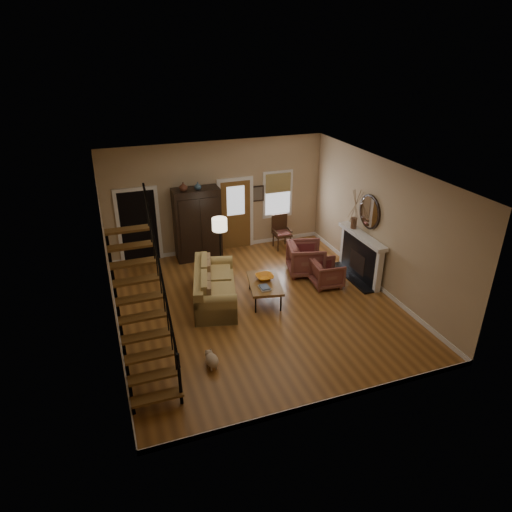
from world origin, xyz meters
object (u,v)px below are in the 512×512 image
object	(u,v)px
coffee_table	(265,291)
armchair_left	(327,273)
floor_lamp	(220,249)
armoire	(197,224)
side_chair	(282,232)
sofa	(215,286)
armchair_right	(306,259)

from	to	relation	value
coffee_table	armchair_left	distance (m)	1.78
coffee_table	floor_lamp	world-z (taller)	floor_lamp
armoire	side_chair	xyz separation A→B (m)	(2.55, -0.20, -0.54)
sofa	floor_lamp	xyz separation A→B (m)	(0.47, 1.13, 0.44)
coffee_table	floor_lamp	xyz separation A→B (m)	(-0.69, 1.48, 0.61)
armoire	floor_lamp	bearing A→B (deg)	-79.16
armoire	sofa	xyz separation A→B (m)	(-0.20, -2.56, -0.63)
sofa	side_chair	xyz separation A→B (m)	(2.75, 2.36, 0.09)
coffee_table	armchair_left	xyz separation A→B (m)	(1.78, 0.14, 0.10)
armchair_right	floor_lamp	world-z (taller)	floor_lamp
armchair_left	armchair_right	world-z (taller)	armchair_right
coffee_table	armchair_right	size ratio (longest dim) A/B	1.35
armoire	side_chair	size ratio (longest dim) A/B	2.06
floor_lamp	armchair_left	bearing A→B (deg)	-28.48
floor_lamp	coffee_table	bearing A→B (deg)	-64.88
floor_lamp	side_chair	size ratio (longest dim) A/B	1.67
armchair_left	floor_lamp	distance (m)	2.86
sofa	floor_lamp	bearing A→B (deg)	81.30
armoire	armchair_left	bearing A→B (deg)	-45.32
armoire	armchair_right	bearing A→B (deg)	-37.87
armoire	armchair_right	distance (m)	3.25
sofa	side_chair	world-z (taller)	side_chair
side_chair	armchair_right	bearing A→B (deg)	-90.88
armchair_right	armchair_left	bearing A→B (deg)	-150.16
side_chair	coffee_table	bearing A→B (deg)	-120.20
sofa	floor_lamp	world-z (taller)	floor_lamp
armoire	armchair_left	size ratio (longest dim) A/B	2.77
armchair_right	side_chair	xyz separation A→B (m)	(0.03, 1.76, 0.08)
armoire	armchair_right	world-z (taller)	armoire
sofa	coffee_table	bearing A→B (deg)	-2.91
armchair_left	armchair_right	xyz separation A→B (m)	(-0.22, 0.81, 0.09)
floor_lamp	side_chair	world-z (taller)	floor_lamp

